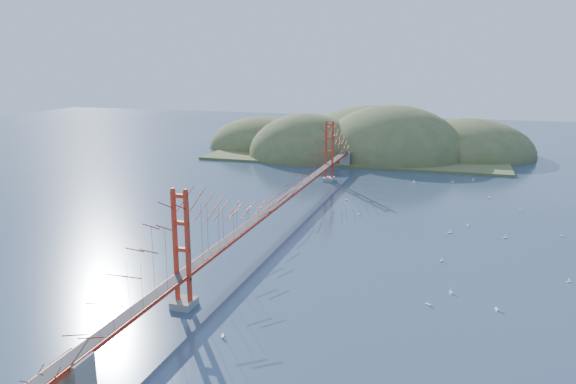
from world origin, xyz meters
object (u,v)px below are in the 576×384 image
(bridge, at_px, (281,175))
(sailboat_1, at_px, (468,225))
(sailboat_0, at_px, (451,292))
(sailboat_2, at_px, (428,304))

(bridge, distance_m, sailboat_1, 27.67)
(bridge, height_order, sailboat_0, bridge)
(sailboat_2, bearing_deg, bridge, 134.58)
(sailboat_0, distance_m, sailboat_1, 25.43)
(sailboat_2, height_order, sailboat_1, sailboat_2)
(bridge, distance_m, sailboat_0, 31.80)
(bridge, bearing_deg, sailboat_0, -38.00)
(sailboat_1, bearing_deg, sailboat_0, -93.60)
(sailboat_0, bearing_deg, sailboat_1, 86.40)
(sailboat_2, xyz_separation_m, sailboat_1, (3.63, 29.03, -0.00))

